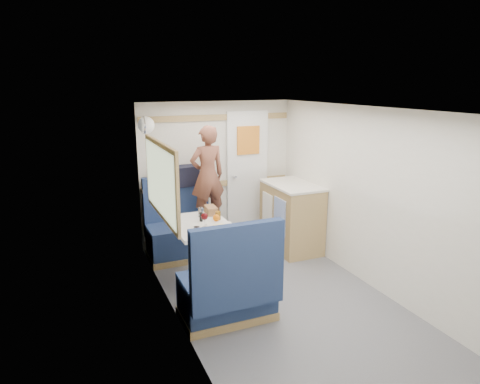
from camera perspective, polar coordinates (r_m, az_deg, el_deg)
name	(u,v)px	position (r m, az deg, el deg)	size (l,w,h in m)	color
floor	(295,313)	(4.49, 7.29, -15.75)	(4.50, 4.50, 0.00)	#515156
ceiling	(302,111)	(3.89, 8.24, 10.66)	(4.50, 4.50, 0.00)	silver
wall_back	(217,173)	(6.06, -3.04, 2.53)	(2.20, 0.02, 2.00)	silver
wall_left	(185,234)	(3.67, -7.34, -5.55)	(0.02, 4.50, 2.00)	silver
wall_right	(390,206)	(4.71, 19.37, -1.74)	(0.02, 4.50, 2.00)	silver
oak_trim_low	(218,184)	(6.07, -2.96, 1.11)	(2.15, 0.02, 0.08)	olive
oak_trim_high	(217,117)	(5.93, -3.08, 9.89)	(2.15, 0.02, 0.08)	olive
side_window	(160,181)	(4.54, -10.60, 1.50)	(0.04, 1.30, 0.72)	#B1BDA1
rear_door	(247,173)	(6.20, 0.98, 2.56)	(0.62, 0.12, 1.86)	white
dinette_table	(201,237)	(4.84, -5.22, -5.96)	(0.62, 0.92, 0.72)	white
bench_far	(182,235)	(5.71, -7.81, -5.64)	(0.90, 0.59, 1.05)	navy
bench_near	(229,292)	(4.20, -1.46, -13.19)	(0.90, 0.59, 1.05)	navy
ledge	(175,188)	(5.78, -8.66, 0.59)	(0.90, 0.14, 0.04)	olive
dome_light	(146,125)	(5.29, -12.43, 8.72)	(0.20, 0.20, 0.20)	white
galley_counter	(291,216)	(5.91, 6.85, -3.21)	(0.57, 0.92, 0.92)	olive
person	(207,175)	(5.49, -4.37, 2.21)	(0.47, 0.31, 1.28)	brown
duffel_bag	(177,176)	(5.76, -8.37, 2.08)	(0.54, 0.26, 0.26)	black
tray	(221,228)	(4.60, -2.61, -4.82)	(0.27, 0.36, 0.02)	white
orange_fruit	(216,218)	(4.78, -3.18, -3.48)	(0.08, 0.08, 0.08)	orange
cheese_block	(219,226)	(4.57, -2.81, -4.61)	(0.11, 0.07, 0.04)	#DAC57E
wine_glass	(204,217)	(4.61, -4.76, -3.34)	(0.08, 0.08, 0.17)	white
tumbler_left	(197,232)	(4.39, -5.79, -5.28)	(0.06, 0.06, 0.10)	silver
tumbler_right	(201,212)	(5.02, -5.21, -2.69)	(0.07, 0.07, 0.11)	white
beer_glass	(218,216)	(4.89, -2.96, -3.17)	(0.06, 0.06, 0.10)	#865713
pepper_grinder	(201,217)	(4.85, -5.20, -3.32)	(0.04, 0.04, 0.10)	black
bread_loaf	(211,210)	(5.11, -3.90, -2.44)	(0.12, 0.22, 0.09)	brown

